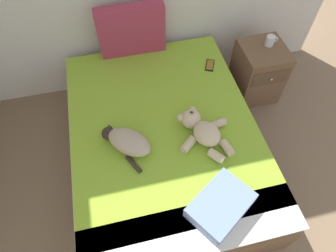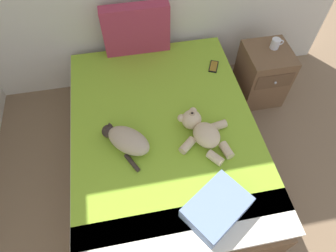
{
  "view_description": "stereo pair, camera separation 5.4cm",
  "coord_description": "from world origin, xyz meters",
  "px_view_note": "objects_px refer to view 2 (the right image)",
  "views": [
    {
      "loc": [
        1.26,
        1.9,
        2.36
      ],
      "look_at": [
        1.55,
        3.12,
        0.6
      ],
      "focal_mm": 31.27,
      "sensor_mm": 36.0,
      "label": 1
    },
    {
      "loc": [
        1.32,
        1.89,
        2.36
      ],
      "look_at": [
        1.55,
        3.12,
        0.6
      ],
      "focal_mm": 31.27,
      "sensor_mm": 36.0,
      "label": 2
    }
  ],
  "objects_px": {
    "cat": "(127,140)",
    "nightstand": "(262,75)",
    "patterned_cushion": "(136,30)",
    "teddy_bear": "(202,131)",
    "bed": "(164,142)",
    "mug": "(276,44)",
    "cell_phone": "(214,66)",
    "throw_pillow": "(217,207)"
  },
  "relations": [
    {
      "from": "teddy_bear",
      "to": "throw_pillow",
      "type": "relative_size",
      "value": 1.25
    },
    {
      "from": "patterned_cushion",
      "to": "throw_pillow",
      "type": "xyz_separation_m",
      "value": [
        0.29,
        -1.64,
        -0.18
      ]
    },
    {
      "from": "cat",
      "to": "teddy_bear",
      "type": "xyz_separation_m",
      "value": [
        0.56,
        -0.03,
        -0.0
      ]
    },
    {
      "from": "nightstand",
      "to": "cell_phone",
      "type": "bearing_deg",
      "value": -177.71
    },
    {
      "from": "teddy_bear",
      "to": "throw_pillow",
      "type": "bearing_deg",
      "value": -95.24
    },
    {
      "from": "cat",
      "to": "teddy_bear",
      "type": "distance_m",
      "value": 0.56
    },
    {
      "from": "throw_pillow",
      "to": "bed",
      "type": "bearing_deg",
      "value": 105.82
    },
    {
      "from": "teddy_bear",
      "to": "patterned_cushion",
      "type": "bearing_deg",
      "value": 107.77
    },
    {
      "from": "cell_phone",
      "to": "mug",
      "type": "distance_m",
      "value": 0.61
    },
    {
      "from": "patterned_cushion",
      "to": "cat",
      "type": "relative_size",
      "value": 1.44
    },
    {
      "from": "cat",
      "to": "nightstand",
      "type": "relative_size",
      "value": 0.72
    },
    {
      "from": "cell_phone",
      "to": "throw_pillow",
      "type": "xyz_separation_m",
      "value": [
        -0.35,
        -1.29,
        0.05
      ]
    },
    {
      "from": "cell_phone",
      "to": "mug",
      "type": "bearing_deg",
      "value": 6.77
    },
    {
      "from": "mug",
      "to": "bed",
      "type": "bearing_deg",
      "value": -151.65
    },
    {
      "from": "mug",
      "to": "patterned_cushion",
      "type": "bearing_deg",
      "value": 166.91
    },
    {
      "from": "bed",
      "to": "throw_pillow",
      "type": "bearing_deg",
      "value": -74.18
    },
    {
      "from": "bed",
      "to": "nightstand",
      "type": "xyz_separation_m",
      "value": [
        1.1,
        0.57,
        0.04
      ]
    },
    {
      "from": "bed",
      "to": "cat",
      "type": "distance_m",
      "value": 0.46
    },
    {
      "from": "throw_pillow",
      "to": "cat",
      "type": "bearing_deg",
      "value": 130.05
    },
    {
      "from": "bed",
      "to": "mug",
      "type": "relative_size",
      "value": 16.48
    },
    {
      "from": "bed",
      "to": "nightstand",
      "type": "distance_m",
      "value": 1.24
    },
    {
      "from": "cat",
      "to": "nightstand",
      "type": "distance_m",
      "value": 1.59
    },
    {
      "from": "nightstand",
      "to": "mug",
      "type": "bearing_deg",
      "value": 41.2
    },
    {
      "from": "bed",
      "to": "cat",
      "type": "height_order",
      "value": "cat"
    },
    {
      "from": "bed",
      "to": "throw_pillow",
      "type": "xyz_separation_m",
      "value": [
        0.21,
        -0.73,
        0.31
      ]
    },
    {
      "from": "teddy_bear",
      "to": "bed",
      "type": "bearing_deg",
      "value": 148.56
    },
    {
      "from": "nightstand",
      "to": "bed",
      "type": "bearing_deg",
      "value": -152.41
    },
    {
      "from": "cell_phone",
      "to": "nightstand",
      "type": "distance_m",
      "value": 0.58
    },
    {
      "from": "patterned_cushion",
      "to": "teddy_bear",
      "type": "distance_m",
      "value": 1.13
    },
    {
      "from": "cat",
      "to": "nightstand",
      "type": "xyz_separation_m",
      "value": [
        1.39,
        0.71,
        -0.29
      ]
    },
    {
      "from": "bed",
      "to": "teddy_bear",
      "type": "distance_m",
      "value": 0.45
    },
    {
      "from": "bed",
      "to": "cell_phone",
      "type": "distance_m",
      "value": 0.83
    },
    {
      "from": "patterned_cushion",
      "to": "throw_pillow",
      "type": "relative_size",
      "value": 1.49
    },
    {
      "from": "throw_pillow",
      "to": "cell_phone",
      "type": "bearing_deg",
      "value": 74.64
    },
    {
      "from": "cat",
      "to": "patterned_cushion",
      "type": "bearing_deg",
      "value": 78.31
    },
    {
      "from": "teddy_bear",
      "to": "nightstand",
      "type": "distance_m",
      "value": 1.15
    },
    {
      "from": "teddy_bear",
      "to": "cell_phone",
      "type": "distance_m",
      "value": 0.77
    },
    {
      "from": "mug",
      "to": "cell_phone",
      "type": "bearing_deg",
      "value": -173.23
    },
    {
      "from": "teddy_bear",
      "to": "nightstand",
      "type": "relative_size",
      "value": 0.87
    },
    {
      "from": "patterned_cushion",
      "to": "bed",
      "type": "bearing_deg",
      "value": -84.87
    },
    {
      "from": "cat",
      "to": "bed",
      "type": "bearing_deg",
      "value": 24.13
    },
    {
      "from": "throw_pillow",
      "to": "nightstand",
      "type": "distance_m",
      "value": 1.6
    }
  ]
}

